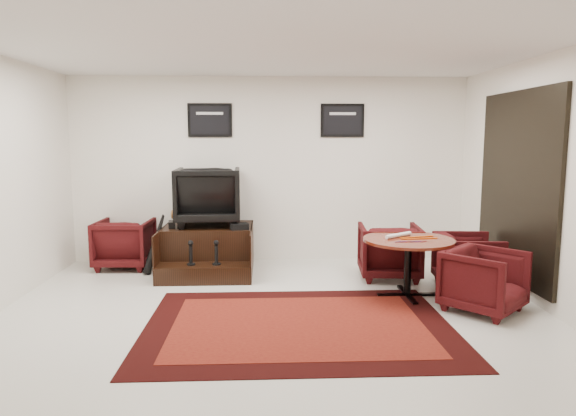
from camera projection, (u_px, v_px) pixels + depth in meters
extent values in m
plane|color=silver|center=(273.00, 313.00, 5.56)|extent=(6.00, 6.00, 0.00)
cube|color=white|center=(270.00, 170.00, 7.84)|extent=(6.00, 0.02, 2.80)
cube|color=white|center=(280.00, 225.00, 2.90)|extent=(6.00, 0.02, 2.80)
cube|color=white|center=(552.00, 184.00, 5.50)|extent=(0.02, 5.00, 2.80)
cube|color=white|center=(272.00, 47.00, 5.18)|extent=(6.00, 5.00, 0.02)
cube|color=black|center=(517.00, 187.00, 6.21)|extent=(0.05, 1.90, 2.30)
cube|color=black|center=(516.00, 187.00, 6.21)|extent=(0.02, 1.72, 2.12)
cube|color=black|center=(516.00, 187.00, 6.21)|extent=(0.03, 0.05, 2.12)
cube|color=black|center=(210.00, 120.00, 7.68)|extent=(0.66, 0.03, 0.50)
cube|color=black|center=(210.00, 120.00, 7.66)|extent=(0.58, 0.01, 0.42)
cube|color=silver|center=(210.00, 113.00, 7.65)|extent=(0.40, 0.00, 0.04)
cube|color=black|center=(342.00, 120.00, 7.77)|extent=(0.66, 0.03, 0.50)
cube|color=black|center=(343.00, 120.00, 7.75)|extent=(0.58, 0.01, 0.42)
cube|color=silver|center=(343.00, 114.00, 7.74)|extent=(0.40, 0.00, 0.04)
cube|color=black|center=(298.00, 325.00, 5.19)|extent=(3.09, 2.31, 0.01)
cube|color=#530F0B|center=(298.00, 325.00, 5.19)|extent=(2.53, 1.76, 0.01)
cube|color=black|center=(209.00, 248.00, 7.36)|extent=(1.25, 0.92, 0.65)
cube|color=black|center=(204.00, 273.00, 6.75)|extent=(1.25, 0.37, 0.23)
cube|color=black|center=(163.00, 251.00, 7.15)|extent=(0.02, 1.29, 0.65)
cube|color=black|center=(252.00, 250.00, 7.21)|extent=(0.02, 1.29, 0.65)
cylinder|color=black|center=(191.00, 264.00, 6.73)|extent=(0.11, 0.11, 0.02)
cylinder|color=black|center=(191.00, 255.00, 6.71)|extent=(0.04, 0.04, 0.24)
sphere|color=black|center=(191.00, 243.00, 6.69)|extent=(0.07, 0.07, 0.07)
cylinder|color=black|center=(217.00, 264.00, 6.74)|extent=(0.11, 0.11, 0.02)
cylinder|color=black|center=(216.00, 254.00, 6.72)|extent=(0.04, 0.04, 0.24)
sphere|color=black|center=(216.00, 243.00, 6.70)|extent=(0.07, 0.07, 0.07)
imported|color=black|center=(208.00, 193.00, 7.31)|extent=(0.93, 0.88, 0.92)
cube|color=black|center=(172.00, 224.00, 7.14)|extent=(0.13, 0.26, 0.09)
cube|color=black|center=(181.00, 224.00, 7.16)|extent=(0.13, 0.26, 0.09)
cube|color=black|center=(239.00, 226.00, 7.00)|extent=(0.28, 0.22, 0.08)
imported|color=black|center=(125.00, 241.00, 7.49)|extent=(0.79, 0.74, 0.79)
cylinder|color=#411309|center=(409.00, 240.00, 6.08)|extent=(1.07, 1.07, 0.03)
cylinder|color=black|center=(408.00, 267.00, 6.13)|extent=(0.09, 0.09, 0.63)
cube|color=black|center=(407.00, 295.00, 6.17)|extent=(0.72, 0.06, 0.03)
cube|color=black|center=(407.00, 295.00, 6.17)|extent=(0.06, 0.72, 0.03)
imported|color=black|center=(389.00, 248.00, 6.93)|extent=(0.85, 0.81, 0.81)
imported|color=black|center=(468.00, 258.00, 6.50)|extent=(0.75, 0.79, 0.75)
imported|color=black|center=(484.00, 278.00, 5.57)|extent=(1.01, 1.01, 0.76)
cylinder|color=white|center=(399.00, 235.00, 6.17)|extent=(0.37, 0.28, 0.05)
cylinder|color=#DA560C|center=(419.00, 238.00, 6.07)|extent=(0.45, 0.06, 0.01)
cylinder|color=#DA560C|center=(417.00, 237.00, 6.17)|extent=(0.44, 0.12, 0.01)
cylinder|color=#4C1933|center=(398.00, 242.00, 5.89)|extent=(0.09, 0.06, 0.01)
cylinder|color=#4C1933|center=(403.00, 242.00, 5.89)|extent=(0.09, 0.06, 0.01)
cylinder|color=#4C1933|center=(408.00, 242.00, 5.89)|extent=(0.09, 0.06, 0.01)
cylinder|color=#4C1933|center=(413.00, 242.00, 5.90)|extent=(0.09, 0.06, 0.01)
cylinder|color=#4C1933|center=(419.00, 241.00, 5.90)|extent=(0.09, 0.06, 0.01)
cylinder|color=#4C1933|center=(424.00, 241.00, 5.90)|extent=(0.09, 0.06, 0.01)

